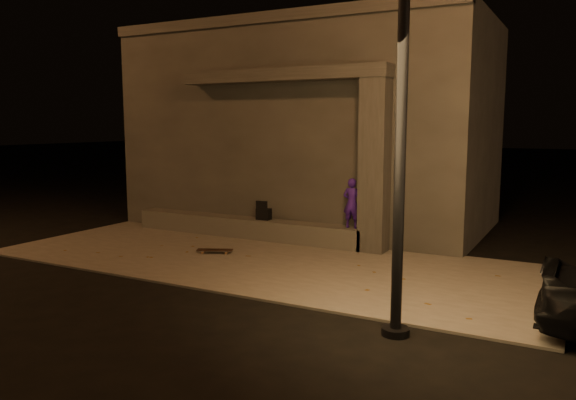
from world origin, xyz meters
The scene contains 10 objects.
ground centered at (0.00, 0.00, 0.00)m, with size 120.00×120.00×0.00m, color black.
sidewalk centered at (0.00, 2.00, 0.02)m, with size 11.00×4.40×0.04m, color #69645C.
building centered at (-1.00, 6.49, 2.61)m, with size 9.00×5.10×5.22m.
ledge centered at (-1.50, 3.75, 0.27)m, with size 6.00×0.55×0.45m, color #595550.
column centered at (1.70, 3.75, 1.84)m, with size 0.55×0.55×3.60m, color #383633.
canopy centered at (-0.50, 3.80, 3.78)m, with size 5.00×0.70×0.28m, color #383633.
skateboarder centered at (1.20, 3.75, 1.03)m, with size 0.39×0.26×1.08m, color #391692.
backpack centered at (-0.99, 3.75, 0.65)m, with size 0.33×0.22×0.45m.
skateboard centered at (-1.12, 1.97, 0.11)m, with size 0.75×0.48×0.08m.
street_lamp_0 centered at (3.55, -0.57, 3.82)m, with size 0.36×0.36×6.70m.
Camera 1 is at (5.61, -7.35, 2.71)m, focal length 35.00 mm.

